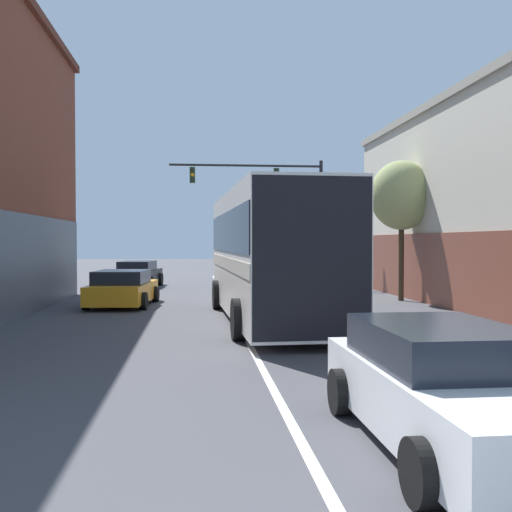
% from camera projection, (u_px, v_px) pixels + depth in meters
% --- Properties ---
extents(lane_center_line, '(0.14, 44.80, 0.01)m').
position_uv_depth(lane_center_line, '(235.00, 317.00, 18.42)').
color(lane_center_line, silver).
rests_on(lane_center_line, ground_plane).
extents(bus, '(3.21, 10.84, 3.75)m').
position_uv_depth(bus, '(270.00, 250.00, 17.52)').
color(bus, silver).
rests_on(bus, ground_plane).
extents(hatchback_foreground, '(2.04, 4.58, 1.37)m').
position_uv_depth(hatchback_foreground, '(447.00, 389.00, 6.79)').
color(hatchback_foreground, silver).
rests_on(hatchback_foreground, ground_plane).
extents(parked_car_left_near, '(2.36, 4.81, 1.36)m').
position_uv_depth(parked_car_left_near, '(138.00, 275.00, 30.41)').
color(parked_car_left_near, black).
rests_on(parked_car_left_near, ground_plane).
extents(parked_car_left_mid, '(2.45, 4.52, 1.30)m').
position_uv_depth(parked_car_left_mid, '(123.00, 289.00, 21.74)').
color(parked_car_left_mid, orange).
rests_on(parked_car_left_mid, ground_plane).
extents(traffic_signal_gantry, '(7.94, 0.36, 6.56)m').
position_uv_depth(traffic_signal_gantry, '(277.00, 195.00, 30.93)').
color(traffic_signal_gantry, black).
rests_on(traffic_signal_gantry, ground_plane).
extents(street_tree_near, '(2.49, 2.24, 5.53)m').
position_uv_depth(street_tree_near, '(402.00, 196.00, 23.59)').
color(street_tree_near, '#3D2D1E').
rests_on(street_tree_near, ground_plane).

